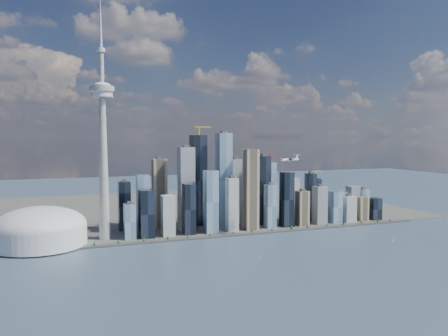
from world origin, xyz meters
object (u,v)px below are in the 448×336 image
object	(u,v)px
needle_tower	(103,141)
sailboat_west	(260,257)
sailboat_east	(393,240)
airplane	(290,159)
dome_stadium	(40,229)

from	to	relation	value
needle_tower	sailboat_west	xyz separation A→B (m)	(278.48, -271.12, -232.82)
needle_tower	sailboat_east	distance (m)	718.39
airplane	sailboat_west	world-z (taller)	airplane
sailboat_west	needle_tower	bearing A→B (deg)	158.25
airplane	sailboat_east	bearing A→B (deg)	-45.88
dome_stadium	needle_tower	bearing A→B (deg)	4.09
dome_stadium	airplane	distance (m)	593.24
dome_stadium	sailboat_west	distance (m)	494.61
airplane	sailboat_east	xyz separation A→B (m)	(212.41, -115.51, -187.99)
sailboat_east	airplane	bearing A→B (deg)	128.31
dome_stadium	airplane	bearing A→B (deg)	-12.20
needle_tower	dome_stadium	xyz separation A→B (m)	(-140.00, -10.00, -196.40)
needle_tower	airplane	size ratio (longest dim) A/B	9.02
airplane	sailboat_west	bearing A→B (deg)	-152.80
sailboat_east	sailboat_west	bearing A→B (deg)	160.79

